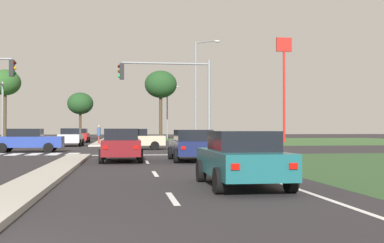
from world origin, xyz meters
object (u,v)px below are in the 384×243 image
object	(u,v)px
fastfood_pole_sign	(284,66)
treeline_fourth	(161,85)
street_lamp_third	(198,87)
treeline_second	(5,83)
car_beige_second	(135,139)
street_lamp_fourth	(168,109)
pedestrian_at_median	(99,132)
car_maroon_sixth	(121,145)
car_navy_third	(193,145)
car_silver_eighth	(71,137)
car_teal_near	(242,158)
traffic_signal_near_right	(176,88)
car_blue_fourth	(27,140)
treeline_third	(80,104)
car_red_seventh	(80,135)

from	to	relation	value
fastfood_pole_sign	treeline_fourth	xyz separation A→B (m)	(-13.06, 14.74, -0.98)
street_lamp_third	treeline_second	world-z (taller)	treeline_second
treeline_fourth	car_beige_second	bearing A→B (deg)	-97.73
street_lamp_fourth	pedestrian_at_median	bearing A→B (deg)	-108.97
car_maroon_sixth	fastfood_pole_sign	bearing A→B (deg)	58.96
car_beige_second	fastfood_pole_sign	size ratio (longest dim) A/B	0.37
fastfood_pole_sign	treeline_second	xyz separation A→B (m)	(-34.97, 18.51, -0.66)
car_navy_third	car_silver_eighth	bearing A→B (deg)	110.45
car_teal_near	traffic_signal_near_right	world-z (taller)	traffic_signal_near_right
pedestrian_at_median	street_lamp_third	bearing A→B (deg)	140.61
street_lamp_third	car_navy_third	bearing A→B (deg)	-99.38
car_teal_near	car_maroon_sixth	distance (m)	11.20
car_silver_eighth	fastfood_pole_sign	size ratio (longest dim) A/B	0.35
car_blue_fourth	street_lamp_third	xyz separation A→B (m)	(13.03, 10.27, 4.54)
car_teal_near	street_lamp_fourth	world-z (taller)	street_lamp_fourth
car_navy_third	pedestrian_at_median	xyz separation A→B (m)	(-5.62, 23.97, 0.43)
car_blue_fourth	treeline_second	distance (m)	40.82
pedestrian_at_median	treeline_second	size ratio (longest dim) A/B	0.17
pedestrian_at_median	treeline_third	distance (m)	22.76
car_red_seventh	pedestrian_at_median	world-z (taller)	pedestrian_at_median
car_teal_near	fastfood_pole_sign	size ratio (longest dim) A/B	0.36
treeline_fourth	car_navy_third	bearing A→B (deg)	-92.38
car_blue_fourth	pedestrian_at_median	bearing A→B (deg)	163.64
car_silver_eighth	street_lamp_third	bearing A→B (deg)	176.45
street_lamp_fourth	traffic_signal_near_right	bearing A→B (deg)	-94.61
car_navy_third	car_blue_fourth	bearing A→B (deg)	132.90
car_red_seventh	treeline_second	distance (m)	21.36
car_beige_second	car_maroon_sixth	size ratio (longest dim) A/B	0.99
car_beige_second	car_maroon_sixth	bearing A→B (deg)	-4.06
treeline_second	traffic_signal_near_right	bearing A→B (deg)	-65.26
car_beige_second	street_lamp_fourth	xyz separation A→B (m)	(5.87, 36.93, 3.76)
car_red_seventh	fastfood_pole_sign	world-z (taller)	fastfood_pole_sign
car_navy_third	street_lamp_third	xyz separation A→B (m)	(3.41, 20.62, 4.56)
pedestrian_at_median	fastfood_pole_sign	distance (m)	22.90
car_maroon_sixth	traffic_signal_near_right	size ratio (longest dim) A/B	0.78
car_teal_near	street_lamp_third	xyz separation A→B (m)	(3.57, 31.19, 4.57)
treeline_third	street_lamp_third	bearing A→B (deg)	-63.54
car_red_seventh	treeline_third	bearing A→B (deg)	-85.17
car_teal_near	car_red_seventh	size ratio (longest dim) A/B	0.94
treeline_third	street_lamp_fourth	bearing A→B (deg)	17.97
car_red_seventh	car_silver_eighth	bearing A→B (deg)	91.05
car_teal_near	treeline_second	size ratio (longest dim) A/B	0.43
car_red_seventh	car_silver_eighth	distance (m)	11.62
car_red_seventh	traffic_signal_near_right	xyz separation A→B (m)	(8.00, -26.89, 3.21)
car_maroon_sixth	fastfood_pole_sign	world-z (taller)	fastfood_pole_sign
street_lamp_fourth	pedestrian_at_median	xyz separation A→B (m)	(-9.02, -26.25, -3.35)
traffic_signal_near_right	treeline_second	xyz separation A→B (m)	(-19.86, 43.10, 4.06)
car_blue_fourth	street_lamp_third	size ratio (longest dim) A/B	0.48
traffic_signal_near_right	pedestrian_at_median	world-z (taller)	traffic_signal_near_right
car_maroon_sixth	car_silver_eighth	xyz separation A→B (m)	(-4.55, 21.18, 0.01)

